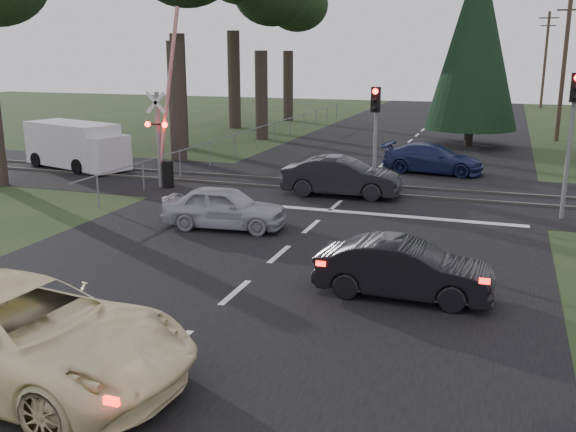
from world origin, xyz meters
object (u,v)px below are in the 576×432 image
at_px(utility_pole_mid, 564,62).
at_px(cream_coupe, 20,333).
at_px(white_van, 78,146).
at_px(dark_hatchback, 404,269).
at_px(traffic_signal_center, 375,123).
at_px(blue_sedan, 433,159).
at_px(dark_car_far, 342,177).
at_px(traffic_signal_right, 574,118).
at_px(crossing_signal, 163,137).
at_px(silver_car, 225,208).
at_px(utility_pole_far, 545,58).

bearing_deg(utility_pole_mid, cream_coupe, -106.41).
bearing_deg(white_van, dark_hatchback, -16.54).
xyz_separation_m(traffic_signal_center, utility_pole_mid, (7.50, 19.32, 1.92)).
xyz_separation_m(blue_sedan, dark_car_far, (-2.73, -5.96, 0.08)).
height_order(traffic_signal_center, white_van, traffic_signal_center).
bearing_deg(traffic_signal_right, cream_coupe, -123.05).
relative_size(crossing_signal, silver_car, 1.82).
relative_size(traffic_signal_center, cream_coupe, 0.68).
bearing_deg(blue_sedan, silver_car, 161.91).
height_order(utility_pole_mid, silver_car, utility_pole_mid).
distance_m(utility_pole_mid, dark_car_far, 21.61).
height_order(dark_hatchback, white_van, white_van).
distance_m(crossing_signal, dark_car_far, 7.25).
height_order(traffic_signal_right, dark_car_far, traffic_signal_right).
bearing_deg(traffic_signal_center, blue_sedan, 75.51).
xyz_separation_m(utility_pole_mid, dark_car_far, (-8.70, -19.37, -4.00)).
bearing_deg(utility_pole_mid, silver_car, -113.75).
relative_size(crossing_signal, white_van, 1.21).
bearing_deg(blue_sedan, cream_coupe, 174.07).
height_order(blue_sedan, dark_car_far, dark_car_far).
bearing_deg(cream_coupe, dark_hatchback, -38.19).
height_order(crossing_signal, silver_car, crossing_signal).
distance_m(traffic_signal_center, dark_car_far, 2.40).
relative_size(crossing_signal, dark_hatchback, 1.79).
relative_size(dark_hatchback, white_van, 0.68).
height_order(cream_coupe, white_van, white_van).
xyz_separation_m(silver_car, blue_sedan, (5.03, 11.58, -0.00)).
bearing_deg(traffic_signal_right, dark_hatchback, -114.65).
bearing_deg(utility_pole_mid, utility_pole_far, 90.00).
relative_size(crossing_signal, traffic_signal_right, 1.48).
bearing_deg(dark_car_far, white_van, 80.03).
distance_m(dark_hatchback, white_van, 20.42).
bearing_deg(silver_car, cream_coupe, 178.99).
xyz_separation_m(dark_hatchback, silver_car, (-6.16, 4.00, 0.01)).
relative_size(traffic_signal_right, dark_car_far, 1.06).
height_order(crossing_signal, cream_coupe, crossing_signal).
xyz_separation_m(utility_pole_mid, dark_hatchback, (-4.84, -29.00, -4.08)).
height_order(traffic_signal_center, silver_car, traffic_signal_center).
relative_size(utility_pole_mid, blue_sedan, 2.01).
xyz_separation_m(utility_pole_far, cream_coupe, (-10.25, -59.81, -3.89)).
relative_size(utility_pole_far, dark_car_far, 2.03).
distance_m(utility_pole_far, cream_coupe, 60.81).
height_order(utility_pole_mid, white_van, utility_pole_mid).
height_order(crossing_signal, utility_pole_mid, utility_pole_mid).
bearing_deg(utility_pole_far, blue_sedan, -98.84).
bearing_deg(utility_pole_far, utility_pole_mid, -90.00).
xyz_separation_m(traffic_signal_center, white_van, (-14.29, 1.71, -1.73)).
distance_m(traffic_signal_right, white_van, 21.16).
xyz_separation_m(traffic_signal_center, utility_pole_far, (7.50, 44.32, 1.92)).
xyz_separation_m(utility_pole_mid, white_van, (-21.79, -17.61, -3.65)).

